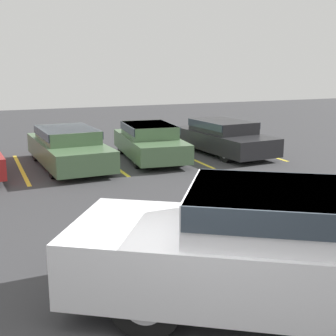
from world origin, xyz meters
TOP-DOWN VIEW (x-y plane):
  - ground_plane at (0.00, 0.00)m, footprint 60.00×60.00m
  - stall_stripe_b at (-1.16, 10.37)m, footprint 0.12×4.63m
  - stall_stripe_c at (1.67, 10.37)m, footprint 0.12×4.63m
  - stall_stripe_d at (4.50, 10.37)m, footprint 0.12×4.63m
  - stall_stripe_e at (7.33, 10.37)m, footprint 0.12×4.63m
  - pickup_truck at (1.32, -0.07)m, footprint 6.10×4.97m
  - parked_sedan_b at (0.33, 10.22)m, footprint 2.04×4.83m
  - parked_sedan_c at (3.15, 10.29)m, footprint 2.11×4.43m
  - parked_sedan_d at (6.02, 10.18)m, footprint 2.15×4.59m

SIDE VIEW (x-z plane):
  - ground_plane at x=0.00m, z-range 0.00..0.00m
  - stall_stripe_b at x=-1.16m, z-range 0.00..0.01m
  - stall_stripe_c at x=1.67m, z-range 0.00..0.01m
  - stall_stripe_d at x=4.50m, z-range 0.00..0.01m
  - stall_stripe_e at x=7.33m, z-range 0.00..0.01m
  - parked_sedan_d at x=6.02m, z-range 0.04..1.26m
  - parked_sedan_c at x=3.15m, z-range 0.04..1.26m
  - parked_sedan_b at x=0.33m, z-range 0.04..1.27m
  - pickup_truck at x=1.32m, z-range 0.01..1.73m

